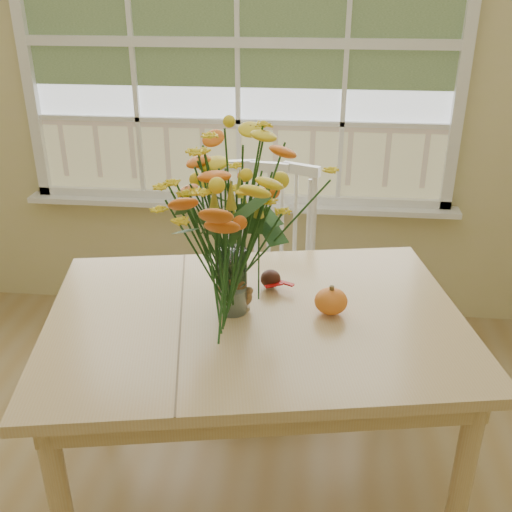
# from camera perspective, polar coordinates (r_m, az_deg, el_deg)

# --- Properties ---
(wall_back) EXTENTS (4.00, 0.02, 2.70)m
(wall_back) POSITION_cam_1_polar(r_m,az_deg,el_deg) (3.27, -1.65, 16.25)
(wall_back) COLOR beige
(wall_back) RESTS_ON floor
(window) EXTENTS (2.42, 0.12, 1.74)m
(window) POSITION_cam_1_polar(r_m,az_deg,el_deg) (3.20, -1.79, 19.34)
(window) COLOR silver
(window) RESTS_ON wall_back
(dining_table) EXTENTS (1.62, 1.29, 0.78)m
(dining_table) POSITION_cam_1_polar(r_m,az_deg,el_deg) (2.16, -0.06, -7.71)
(dining_table) COLOR tan
(dining_table) RESTS_ON floor
(windsor_chair) EXTENTS (0.52, 0.50, 1.04)m
(windsor_chair) POSITION_cam_1_polar(r_m,az_deg,el_deg) (2.93, 0.80, -0.79)
(windsor_chair) COLOR white
(windsor_chair) RESTS_ON floor
(flower_vase) EXTENTS (0.50, 0.50, 0.59)m
(flower_vase) POSITION_cam_1_polar(r_m,az_deg,el_deg) (1.98, -2.41, 3.67)
(flower_vase) COLOR white
(flower_vase) RESTS_ON dining_table
(pumpkin) EXTENTS (0.12, 0.12, 0.09)m
(pumpkin) POSITION_cam_1_polar(r_m,az_deg,el_deg) (2.12, 7.15, -4.40)
(pumpkin) COLOR orange
(pumpkin) RESTS_ON dining_table
(turkey_figurine) EXTENTS (0.10, 0.08, 0.11)m
(turkey_figurine) POSITION_cam_1_polar(r_m,az_deg,el_deg) (2.13, -1.52, -4.00)
(turkey_figurine) COLOR #CCB78C
(turkey_figurine) RESTS_ON dining_table
(dark_gourd) EXTENTS (0.13, 0.08, 0.07)m
(dark_gourd) POSITION_cam_1_polar(r_m,az_deg,el_deg) (2.27, 1.39, -2.27)
(dark_gourd) COLOR #38160F
(dark_gourd) RESTS_ON dining_table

